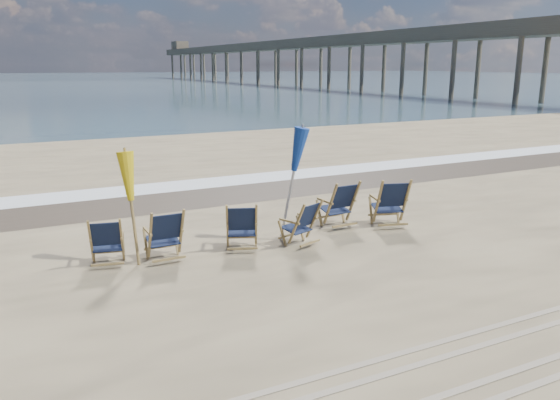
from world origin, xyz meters
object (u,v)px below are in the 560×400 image
at_px(beach_chair_2, 256,227).
at_px(beach_chair_0, 122,241).
at_px(fishing_pier, 293,57).
at_px(beach_chair_3, 314,221).
at_px(umbrella_yellow, 131,182).
at_px(beach_chair_4, 353,203).
at_px(beach_chair_1, 182,233).
at_px(umbrella_blue, 290,154).
at_px(beach_chair_5, 406,202).

bearing_deg(beach_chair_2, beach_chair_0, 13.77).
bearing_deg(beach_chair_2, fishing_pier, -96.69).
bearing_deg(beach_chair_3, umbrella_yellow, -27.78).
height_order(beach_chair_3, umbrella_yellow, umbrella_yellow).
bearing_deg(beach_chair_4, umbrella_yellow, -0.35).
distance_m(beach_chair_2, beach_chair_3, 1.21).
bearing_deg(beach_chair_1, umbrella_blue, -176.26).
xyz_separation_m(beach_chair_2, umbrella_yellow, (-2.18, 0.38, 0.98)).
xyz_separation_m(beach_chair_0, beach_chair_2, (2.41, -0.33, 0.03)).
distance_m(beach_chair_2, beach_chair_4, 2.60).
distance_m(beach_chair_5, umbrella_blue, 2.91).
xyz_separation_m(beach_chair_2, fishing_pier, (38.58, 71.96, 4.17)).
distance_m(beach_chair_2, fishing_pier, 81.75).
height_order(beach_chair_2, umbrella_yellow, umbrella_yellow).
relative_size(beach_chair_2, beach_chair_3, 1.04).
xyz_separation_m(beach_chair_1, umbrella_yellow, (-0.79, 0.22, 0.96)).
bearing_deg(umbrella_yellow, beach_chair_5, -3.80).
bearing_deg(beach_chair_0, beach_chair_5, -170.55).
height_order(beach_chair_5, fishing_pier, fishing_pier).
distance_m(beach_chair_0, beach_chair_5, 5.94).
height_order(beach_chair_3, beach_chair_5, beach_chair_5).
relative_size(beach_chair_0, beach_chair_5, 0.83).
bearing_deg(beach_chair_5, umbrella_yellow, 13.07).
bearing_deg(fishing_pier, umbrella_yellow, -119.66).
bearing_deg(umbrella_yellow, beach_chair_3, -7.85).
distance_m(beach_chair_2, umbrella_blue, 1.57).
bearing_deg(beach_chair_2, beach_chair_5, -158.43).
bearing_deg(umbrella_yellow, beach_chair_4, 2.07).
relative_size(beach_chair_5, fishing_pier, 0.01).
relative_size(beach_chair_3, beach_chair_4, 0.88).
height_order(beach_chair_4, umbrella_yellow, umbrella_yellow).
bearing_deg(umbrella_blue, umbrella_yellow, 178.77).
distance_m(beach_chair_3, umbrella_yellow, 3.57).
relative_size(umbrella_blue, fishing_pier, 0.02).
bearing_deg(beach_chair_3, beach_chair_4, -174.35).
height_order(beach_chair_2, beach_chair_3, beach_chair_2).
bearing_deg(umbrella_yellow, beach_chair_0, -166.20).
height_order(beach_chair_1, umbrella_yellow, umbrella_yellow).
height_order(beach_chair_0, umbrella_blue, umbrella_blue).
bearing_deg(fishing_pier, beach_chair_2, -118.20).
bearing_deg(beach_chair_2, beach_chair_4, -146.22).
distance_m(beach_chair_1, umbrella_yellow, 1.27).
distance_m(beach_chair_0, umbrella_yellow, 1.03).
height_order(beach_chair_2, beach_chair_4, beach_chair_4).
distance_m(umbrella_yellow, fishing_pier, 82.43).
bearing_deg(umbrella_blue, fishing_pier, 62.25).
bearing_deg(umbrella_yellow, beach_chair_2, -9.94).
bearing_deg(beach_chair_2, beach_chair_1, 15.03).
distance_m(beach_chair_4, beach_chair_5, 1.12).
xyz_separation_m(beach_chair_4, umbrella_yellow, (-4.73, -0.17, 0.94)).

